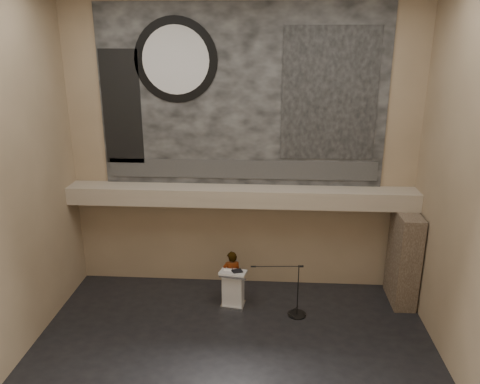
{
  "coord_description": "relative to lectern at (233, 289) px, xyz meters",
  "views": [
    {
      "loc": [
        0.8,
        -9.12,
        7.23
      ],
      "look_at": [
        0.0,
        3.2,
        3.2
      ],
      "focal_mm": 35.0,
      "sensor_mm": 36.0,
      "label": 1
    }
  ],
  "objects": [
    {
      "name": "banner_building_print",
      "position": [
        2.55,
        1.41,
        5.25
      ],
      "size": [
        2.6,
        0.02,
        3.6
      ],
      "primitive_type": "cube",
      "color": "black",
      "rests_on": "banner"
    },
    {
      "name": "wall_front",
      "position": [
        0.15,
        -6.52,
        3.7
      ],
      "size": [
        10.0,
        0.02,
        8.5
      ],
      "primitive_type": "cube",
      "color": "#846E53",
      "rests_on": "floor"
    },
    {
      "name": "floor",
      "position": [
        0.15,
        -2.52,
        -0.55
      ],
      "size": [
        10.0,
        10.0,
        0.0
      ],
      "primitive_type": "plane",
      "color": "black",
      "rests_on": "ground"
    },
    {
      "name": "speaker_person",
      "position": [
        -0.07,
        0.31,
        0.22
      ],
      "size": [
        0.62,
        0.47,
        1.55
      ],
      "primitive_type": "imported",
      "rotation": [
        0.0,
        0.0,
        3.33
      ],
      "color": "white",
      "rests_on": "floor"
    },
    {
      "name": "wall_back",
      "position": [
        0.15,
        1.48,
        3.7
      ],
      "size": [
        10.0,
        0.02,
        8.5
      ],
      "primitive_type": "cube",
      "color": "#846E53",
      "rests_on": "floor"
    },
    {
      "name": "lectern",
      "position": [
        0.0,
        0.0,
        0.0
      ],
      "size": [
        0.79,
        0.62,
        1.14
      ],
      "rotation": [
        0.0,
        0.0,
        -0.16
      ],
      "color": "silver",
      "rests_on": "floor"
    },
    {
      "name": "papers",
      "position": [
        -0.16,
        -0.06,
        0.55
      ],
      "size": [
        0.22,
        0.3,
        0.0
      ],
      "primitive_type": "cube",
      "rotation": [
        0.0,
        0.0,
        -0.01
      ],
      "color": "white",
      "rests_on": "lectern"
    },
    {
      "name": "wall_right",
      "position": [
        5.15,
        -2.52,
        3.7
      ],
      "size": [
        0.02,
        8.0,
        8.5
      ],
      "primitive_type": "cube",
      "color": "#846E53",
      "rests_on": "floor"
    },
    {
      "name": "sprinkler_right",
      "position": [
        2.05,
        1.03,
        2.12
      ],
      "size": [
        0.04,
        0.04,
        0.06
      ],
      "primitive_type": "cylinder",
      "color": "#B2893D",
      "rests_on": "soffit"
    },
    {
      "name": "banner_text_strip",
      "position": [
        0.15,
        1.41,
        3.1
      ],
      "size": [
        7.76,
        0.02,
        0.55
      ],
      "primitive_type": "cube",
      "color": "#2D2D2D",
      "rests_on": "banner"
    },
    {
      "name": "banner_brick_print",
      "position": [
        -3.25,
        1.41,
        4.85
      ],
      "size": [
        1.1,
        0.02,
        3.2
      ],
      "primitive_type": "cube",
      "color": "black",
      "rests_on": "banner"
    },
    {
      "name": "banner_clock_rim",
      "position": [
        -1.65,
        1.41,
        6.15
      ],
      "size": [
        2.3,
        0.02,
        2.3
      ],
      "primitive_type": "cylinder",
      "rotation": [
        1.57,
        0.0,
        0.0
      ],
      "color": "black",
      "rests_on": "banner"
    },
    {
      "name": "banner_clock_face",
      "position": [
        -1.65,
        1.39,
        6.15
      ],
      "size": [
        1.84,
        0.02,
        1.84
      ],
      "primitive_type": "cylinder",
      "rotation": [
        1.57,
        0.0,
        0.0
      ],
      "color": "silver",
      "rests_on": "banner"
    },
    {
      "name": "sprinkler_left",
      "position": [
        -1.45,
        1.03,
        2.12
      ],
      "size": [
        0.04,
        0.04,
        0.06
      ],
      "primitive_type": "cylinder",
      "color": "#B2893D",
      "rests_on": "soffit"
    },
    {
      "name": "binder",
      "position": [
        0.12,
        -0.03,
        0.56
      ],
      "size": [
        0.35,
        0.32,
        0.04
      ],
      "primitive_type": "cube",
      "rotation": [
        0.0,
        0.0,
        0.43
      ],
      "color": "black",
      "rests_on": "lectern"
    },
    {
      "name": "soffit",
      "position": [
        0.15,
        1.08,
        2.4
      ],
      "size": [
        10.0,
        0.8,
        0.5
      ],
      "primitive_type": "cube",
      "color": "gray",
      "rests_on": "wall_back"
    },
    {
      "name": "stone_pier",
      "position": [
        4.8,
        0.63,
        0.8
      ],
      "size": [
        0.6,
        1.4,
        2.7
      ],
      "primitive_type": "cube",
      "color": "#433529",
      "rests_on": "floor"
    },
    {
      "name": "mic_stand",
      "position": [
        1.74,
        -0.35,
        -0.32
      ],
      "size": [
        1.54,
        0.52,
        1.52
      ],
      "rotation": [
        0.0,
        0.0,
        0.07
      ],
      "color": "black",
      "rests_on": "floor"
    },
    {
      "name": "banner",
      "position": [
        0.15,
        1.45,
        5.15
      ],
      "size": [
        8.0,
        0.05,
        5.0
      ],
      "primitive_type": "cube",
      "color": "black",
      "rests_on": "wall_back"
    }
  ]
}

